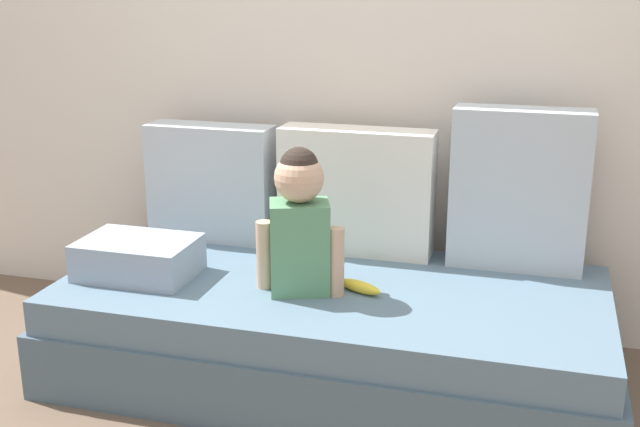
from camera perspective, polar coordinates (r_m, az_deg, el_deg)
ground_plane at (r=2.91m, az=0.84°, el=-11.60°), size 12.00×12.00×0.00m
back_wall at (r=3.13m, az=3.81°, el=13.50°), size 5.12×0.10×2.41m
couch at (r=2.83m, az=0.85°, el=-8.45°), size 1.92×0.90×0.36m
throw_pillow_left at (r=3.20m, az=-7.81°, el=2.23°), size 0.50×0.16×0.46m
throw_pillow_center at (r=3.01m, az=2.65°, el=1.61°), size 0.58×0.16×0.48m
throw_pillow_right at (r=2.92m, az=14.11°, el=1.69°), size 0.48×0.16×0.58m
toddler at (r=2.61m, az=-1.49°, el=-0.48°), size 0.31×0.20×0.50m
banana at (r=2.68m, az=2.87°, el=-5.28°), size 0.17×0.11×0.04m
folded_blanket at (r=2.88m, az=-12.94°, el=-3.10°), size 0.40×0.28×0.13m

